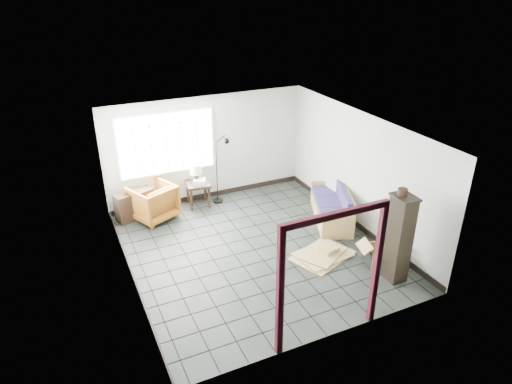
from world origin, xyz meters
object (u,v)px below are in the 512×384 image
armchair (153,200)px  side_table (198,187)px  futon_sofa (334,207)px  tall_shelf (399,238)px

armchair → side_table: armchair is taller
futon_sofa → armchair: size_ratio=2.14×
side_table → tall_shelf: bearing=-61.6°
tall_shelf → futon_sofa: bearing=86.7°
side_table → armchair: bearing=-170.9°
armchair → tall_shelf: tall_shelf is taller
armchair → side_table: (1.15, 0.18, 0.03)m
futon_sofa → side_table: bearing=166.7°
side_table → tall_shelf: (2.36, -4.36, 0.37)m
side_table → tall_shelf: tall_shelf is taller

